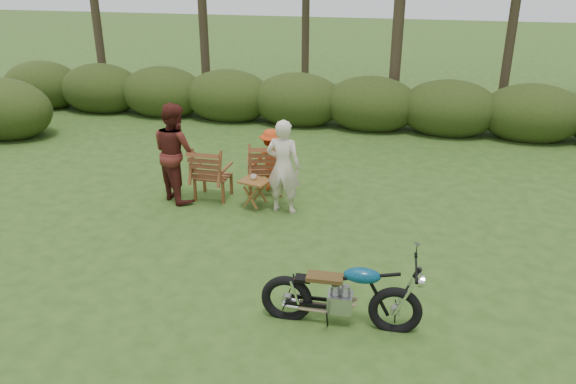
% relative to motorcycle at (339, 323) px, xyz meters
% --- Properties ---
extents(ground, '(80.00, 80.00, 0.00)m').
position_rel_motorcycle_xyz_m(ground, '(-0.61, -0.08, 0.00)').
color(ground, '#284617').
rests_on(ground, ground).
extents(motorcycle, '(1.90, 0.80, 1.07)m').
position_rel_motorcycle_xyz_m(motorcycle, '(0.00, 0.00, 0.00)').
color(motorcycle, '#0B6A96').
rests_on(motorcycle, ground).
extents(lawn_chair_right, '(0.93, 0.93, 1.05)m').
position_rel_motorcycle_xyz_m(lawn_chair_right, '(-2.08, 3.86, 0.00)').
color(lawn_chair_right, brown).
rests_on(lawn_chair_right, ground).
extents(lawn_chair_left, '(0.70, 0.70, 1.02)m').
position_rel_motorcycle_xyz_m(lawn_chair_left, '(-2.96, 3.39, 0.00)').
color(lawn_chair_left, brown).
rests_on(lawn_chair_left, ground).
extents(side_table, '(0.62, 0.56, 0.54)m').
position_rel_motorcycle_xyz_m(side_table, '(-2.04, 3.10, 0.27)').
color(side_table, '#5A2E16').
rests_on(side_table, ground).
extents(cup, '(0.15, 0.15, 0.09)m').
position_rel_motorcycle_xyz_m(cup, '(-2.07, 3.14, 0.59)').
color(cup, beige).
rests_on(cup, side_table).
extents(adult_a, '(0.65, 0.45, 1.70)m').
position_rel_motorcycle_xyz_m(adult_a, '(-1.51, 3.09, 0.00)').
color(adult_a, beige).
rests_on(adult_a, ground).
extents(adult_b, '(1.13, 1.09, 1.84)m').
position_rel_motorcycle_xyz_m(adult_b, '(-3.58, 3.18, 0.00)').
color(adult_b, '#511C17').
rests_on(adult_b, ground).
extents(child, '(0.88, 0.66, 1.22)m').
position_rel_motorcycle_xyz_m(child, '(-2.01, 4.06, 0.00)').
color(child, '#C43A12').
rests_on(child, ground).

